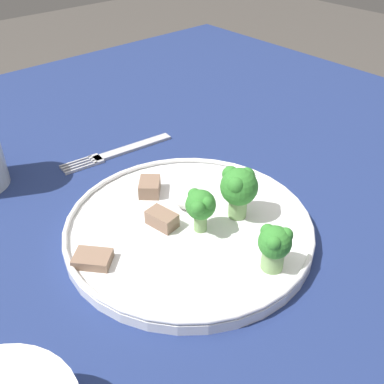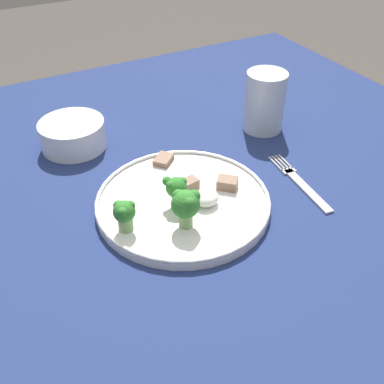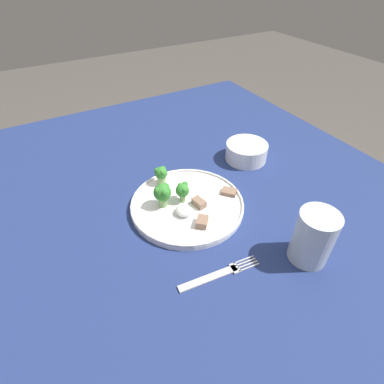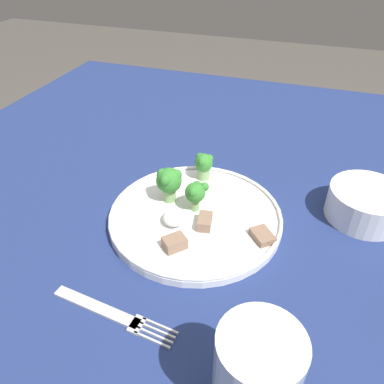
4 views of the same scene
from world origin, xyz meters
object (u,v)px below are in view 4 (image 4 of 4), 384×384
object	(u,v)px
cream_bowl	(366,204)
drinking_glass	(255,382)
dinner_plate	(195,216)
fork	(112,314)

from	to	relation	value
cream_bowl	drinking_glass	xyz separation A→B (m)	(0.35, -0.11, 0.03)
dinner_plate	cream_bowl	distance (m)	0.27
dinner_plate	cream_bowl	world-z (taller)	cream_bowl
fork	drinking_glass	bearing A→B (deg)	74.28
fork	cream_bowl	size ratio (longest dim) A/B	1.42
fork	drinking_glass	size ratio (longest dim) A/B	1.47
cream_bowl	drinking_glass	world-z (taller)	drinking_glass
fork	cream_bowl	xyz separation A→B (m)	(-0.30, 0.29, 0.02)
cream_bowl	drinking_glass	size ratio (longest dim) A/B	1.03
fork	drinking_glass	world-z (taller)	drinking_glass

